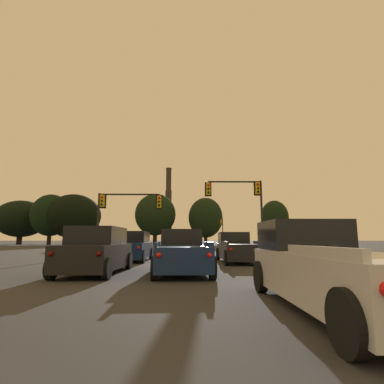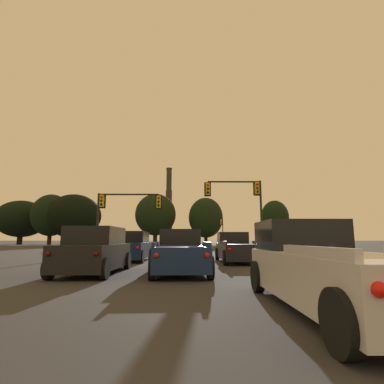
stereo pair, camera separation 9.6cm
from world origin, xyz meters
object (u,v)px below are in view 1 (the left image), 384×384
(pickup_truck_right_lane_third, at_px, (330,267))
(traffic_light_overhead_right, at_px, (243,198))
(traffic_light_overhead_left, at_px, (121,207))
(pickup_truck_right_lane_front, at_px, (237,249))
(suv_left_lane_front, at_px, (133,247))
(pickup_truck_center_lane_second, at_px, (182,253))
(traffic_light_far_right, at_px, (222,228))
(suv_left_lane_second, at_px, (97,251))
(smokestack, at_px, (168,212))

(pickup_truck_right_lane_third, relative_size, traffic_light_overhead_right, 0.86)
(traffic_light_overhead_left, height_order, traffic_light_overhead_right, traffic_light_overhead_right)
(pickup_truck_right_lane_front, xyz_separation_m, traffic_light_overhead_right, (1.74, 6.98, 4.07))
(suv_left_lane_front, xyz_separation_m, pickup_truck_center_lane_second, (3.28, -6.53, -0.09))
(traffic_light_overhead_left, xyz_separation_m, traffic_light_far_right, (12.63, 35.33, -0.45))
(suv_left_lane_front, relative_size, traffic_light_overhead_right, 0.77)
(pickup_truck_right_lane_front, height_order, traffic_light_overhead_right, traffic_light_overhead_right)
(suv_left_lane_front, xyz_separation_m, suv_left_lane_second, (-0.17, -7.01, 0.00))
(traffic_light_overhead_right, bearing_deg, pickup_truck_center_lane_second, -111.58)
(suv_left_lane_second, height_order, traffic_light_overhead_right, traffic_light_overhead_right)
(suv_left_lane_second, distance_m, smokestack, 162.30)
(suv_left_lane_second, distance_m, traffic_light_far_right, 49.76)
(suv_left_lane_second, distance_m, traffic_light_overhead_left, 13.76)
(suv_left_lane_front, bearing_deg, traffic_light_far_right, 76.15)
(traffic_light_overhead_left, height_order, traffic_light_far_right, traffic_light_far_right)
(pickup_truck_right_lane_third, xyz_separation_m, smokestack, (-14.61, 167.55, 16.19))
(pickup_truck_right_lane_front, height_order, traffic_light_overhead_left, traffic_light_overhead_left)
(pickup_truck_right_lane_front, height_order, traffic_light_far_right, traffic_light_far_right)
(pickup_truck_right_lane_third, height_order, smokestack, smokestack)
(suv_left_lane_second, relative_size, traffic_light_overhead_right, 0.77)
(pickup_truck_right_lane_third, bearing_deg, pickup_truck_center_lane_second, 115.25)
(suv_left_lane_front, height_order, pickup_truck_right_lane_front, suv_left_lane_front)
(pickup_truck_right_lane_front, xyz_separation_m, traffic_light_far_right, (3.84, 42.45, 2.81))
(pickup_truck_center_lane_second, bearing_deg, traffic_light_overhead_right, 65.91)
(pickup_truck_right_lane_third, bearing_deg, suv_left_lane_front, 116.05)
(smokestack, bearing_deg, suv_left_lane_front, -86.96)
(smokestack, bearing_deg, traffic_light_overhead_right, -83.66)
(traffic_light_overhead_left, bearing_deg, suv_left_lane_front, -69.96)
(suv_left_lane_second, bearing_deg, pickup_truck_center_lane_second, 7.69)
(pickup_truck_right_lane_front, distance_m, suv_left_lane_second, 9.06)
(traffic_light_far_right, bearing_deg, suv_left_lane_front, -104.01)
(pickup_truck_right_lane_third, bearing_deg, traffic_light_far_right, 86.07)
(suv_left_lane_second, bearing_deg, traffic_light_overhead_left, 98.90)
(pickup_truck_right_lane_front, relative_size, traffic_light_overhead_left, 0.97)
(suv_left_lane_front, relative_size, smokestack, 0.11)
(pickup_truck_right_lane_third, xyz_separation_m, traffic_light_far_right, (3.95, 54.80, 2.81))
(traffic_light_overhead_right, bearing_deg, pickup_truck_right_lane_third, -95.45)
(pickup_truck_center_lane_second, relative_size, traffic_light_far_right, 1.02)
(pickup_truck_center_lane_second, relative_size, pickup_truck_right_lane_front, 1.01)
(pickup_truck_right_lane_third, xyz_separation_m, suv_left_lane_second, (-6.59, 6.24, 0.09))
(pickup_truck_right_lane_third, relative_size, smokestack, 0.13)
(pickup_truck_center_lane_second, relative_size, traffic_light_overhead_left, 0.98)
(pickup_truck_right_lane_third, height_order, traffic_light_overhead_left, traffic_light_overhead_left)
(traffic_light_overhead_left, relative_size, traffic_light_far_right, 1.03)
(pickup_truck_right_lane_third, relative_size, pickup_truck_center_lane_second, 0.99)
(pickup_truck_center_lane_second, relative_size, smokestack, 0.13)
(pickup_truck_center_lane_second, distance_m, traffic_light_far_right, 48.68)
(traffic_light_overhead_left, distance_m, smokestack, 148.76)
(traffic_light_far_right, bearing_deg, suv_left_lane_second, -102.24)
(suv_left_lane_second, xyz_separation_m, traffic_light_overhead_right, (8.43, 13.08, 3.98))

